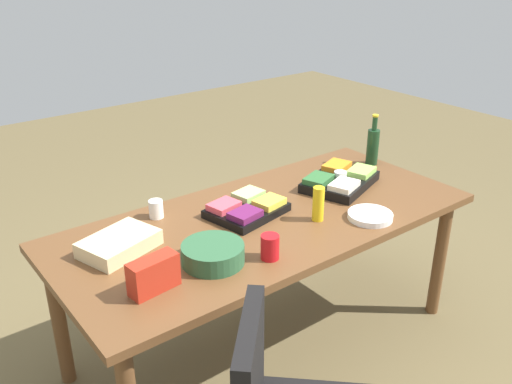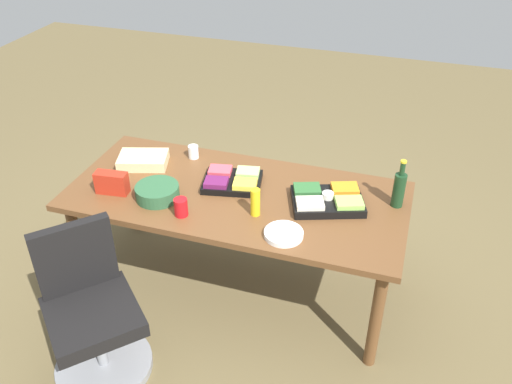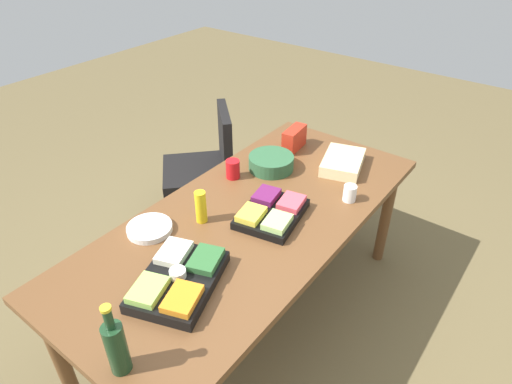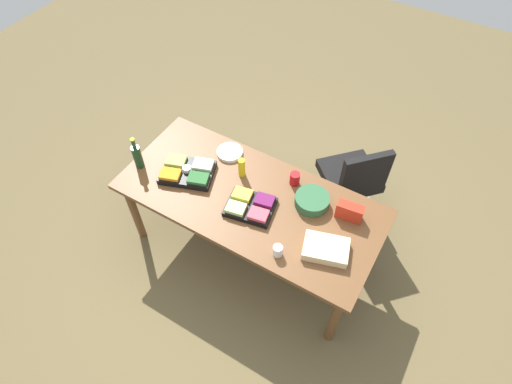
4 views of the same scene
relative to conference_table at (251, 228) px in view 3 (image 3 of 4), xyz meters
name	(u,v)px [view 3 (image 3 of 4)]	position (x,y,z in m)	size (l,w,h in m)	color
ground_plane	(252,317)	(0.00, 0.00, -0.69)	(10.00, 10.00, 0.00)	brown
conference_table	(251,228)	(0.00, 0.00, 0.00)	(2.10, 0.95, 0.77)	brown
office_chair	(204,181)	(0.55, 0.87, -0.34)	(0.68, 0.68, 0.91)	gray
fruit_platter	(272,212)	(0.06, -0.09, 0.11)	(0.41, 0.34, 0.07)	black
paper_plate_stack	(150,228)	(-0.39, 0.32, 0.09)	(0.22, 0.22, 0.03)	white
red_solo_cup	(233,169)	(0.23, 0.31, 0.13)	(0.08, 0.08, 0.11)	red
paper_cup	(350,193)	(0.43, -0.33, 0.12)	(0.07, 0.07, 0.09)	white
wine_bottle	(116,346)	(-0.96, -0.18, 0.20)	(0.08, 0.08, 0.31)	#1A3B1F
salad_bowl	(271,162)	(0.44, 0.19, 0.12)	(0.27, 0.27, 0.08)	#2D5C38
chip_bag_red	(294,139)	(0.74, 0.22, 0.15)	(0.20, 0.08, 0.14)	red
sheet_cake	(343,162)	(0.71, -0.14, 0.11)	(0.32, 0.22, 0.07)	beige
veggie_tray	(178,279)	(-0.56, -0.05, 0.11)	(0.50, 0.42, 0.09)	black
mustard_bottle	(201,207)	(-0.18, 0.17, 0.16)	(0.06, 0.06, 0.17)	yellow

